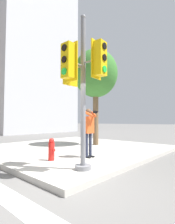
{
  "coord_description": "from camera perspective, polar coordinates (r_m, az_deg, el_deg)",
  "views": [
    {
      "loc": [
        -2.73,
        -3.09,
        1.46
      ],
      "look_at": [
        1.71,
        0.9,
        1.78
      ],
      "focal_mm": 28.0,
      "sensor_mm": 36.0,
      "label": 1
    }
  ],
  "objects": [
    {
      "name": "person_photographer",
      "position": [
        6.4,
        0.42,
        -5.12
      ],
      "size": [
        0.5,
        0.53,
        1.77
      ],
      "color": "black",
      "rests_on": "sidewalk_corner"
    },
    {
      "name": "ground_plane",
      "position": [
        4.37,
        -6.69,
        -22.54
      ],
      "size": [
        160.0,
        160.0,
        0.0
      ],
      "primitive_type": "plane",
      "color": "slate"
    },
    {
      "name": "building_right",
      "position": [
        27.41,
        -18.54,
        17.49
      ],
      "size": [
        10.57,
        9.41,
        21.95
      ],
      "color": "#BCBCC1",
      "rests_on": "ground_plane"
    },
    {
      "name": "traffic_signal_pole",
      "position": [
        4.87,
        -2.4,
        11.47
      ],
      "size": [
        0.96,
        1.44,
        4.33
      ],
      "color": "slate",
      "rests_on": "sidewalk_corner"
    },
    {
      "name": "sidewalk_corner",
      "position": [
        9.17,
        -4.68,
        -11.69
      ],
      "size": [
        8.0,
        8.0,
        0.15
      ],
      "color": "#BCB7AD",
      "rests_on": "ground_plane"
    },
    {
      "name": "fire_hydrant",
      "position": [
        6.09,
        -11.68,
        -11.87
      ],
      "size": [
        0.2,
        0.26,
        0.74
      ],
      "color": "red",
      "rests_on": "sidewalk_corner"
    },
    {
      "name": "street_tree",
      "position": [
        10.09,
        2.65,
        12.25
      ],
      "size": [
        2.47,
        2.47,
        5.36
      ],
      "color": "brown",
      "rests_on": "sidewalk_corner"
    }
  ]
}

